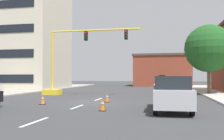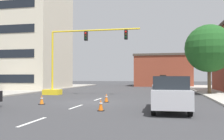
{
  "view_description": "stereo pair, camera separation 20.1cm",
  "coord_description": "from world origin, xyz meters",
  "px_view_note": "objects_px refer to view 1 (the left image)",
  "views": [
    {
      "loc": [
        5.48,
        -18.71,
        2.0
      ],
      "look_at": [
        0.2,
        7.32,
        2.62
      ],
      "focal_mm": 40.83,
      "sensor_mm": 36.0,
      "label": 1
    },
    {
      "loc": [
        5.68,
        -18.67,
        2.0
      ],
      "look_at": [
        0.2,
        7.32,
        2.62
      ],
      "focal_mm": 40.83,
      "sensor_mm": 36.0,
      "label": 2
    }
  ],
  "objects_px": {
    "tree_right_mid": "(209,49)",
    "traffic_cone_roadside_a": "(102,105)",
    "traffic_cone_roadside_c": "(107,98)",
    "pickup_truck_silver": "(171,94)",
    "traffic_signal_gantry": "(64,73)",
    "traffic_cone_roadside_b": "(43,100)"
  },
  "relations": [
    {
      "from": "traffic_cone_roadside_b",
      "to": "tree_right_mid",
      "type": "bearing_deg",
      "value": 42.56
    },
    {
      "from": "traffic_signal_gantry",
      "to": "traffic_cone_roadside_a",
      "type": "height_order",
      "value": "traffic_signal_gantry"
    },
    {
      "from": "traffic_signal_gantry",
      "to": "pickup_truck_silver",
      "type": "height_order",
      "value": "traffic_signal_gantry"
    },
    {
      "from": "traffic_cone_roadside_a",
      "to": "traffic_cone_roadside_b",
      "type": "relative_size",
      "value": 1.02
    },
    {
      "from": "tree_right_mid",
      "to": "traffic_cone_roadside_a",
      "type": "bearing_deg",
      "value": -119.61
    },
    {
      "from": "pickup_truck_silver",
      "to": "traffic_cone_roadside_c",
      "type": "distance_m",
      "value": 6.14
    },
    {
      "from": "tree_right_mid",
      "to": "traffic_signal_gantry",
      "type": "bearing_deg",
      "value": -168.34
    },
    {
      "from": "tree_right_mid",
      "to": "traffic_cone_roadside_b",
      "type": "distance_m",
      "value": 18.31
    },
    {
      "from": "traffic_cone_roadside_b",
      "to": "traffic_signal_gantry",
      "type": "bearing_deg",
      "value": 102.58
    },
    {
      "from": "pickup_truck_silver",
      "to": "traffic_signal_gantry",
      "type": "bearing_deg",
      "value": 135.79
    },
    {
      "from": "tree_right_mid",
      "to": "pickup_truck_silver",
      "type": "relative_size",
      "value": 1.37
    },
    {
      "from": "traffic_signal_gantry",
      "to": "traffic_cone_roadside_c",
      "type": "xyz_separation_m",
      "value": [
        6.08,
        -6.48,
        -1.99
      ]
    },
    {
      "from": "traffic_cone_roadside_a",
      "to": "traffic_cone_roadside_c",
      "type": "bearing_deg",
      "value": 99.42
    },
    {
      "from": "traffic_cone_roadside_a",
      "to": "tree_right_mid",
      "type": "bearing_deg",
      "value": 60.39
    },
    {
      "from": "tree_right_mid",
      "to": "traffic_cone_roadside_c",
      "type": "height_order",
      "value": "tree_right_mid"
    },
    {
      "from": "traffic_signal_gantry",
      "to": "traffic_cone_roadside_a",
      "type": "xyz_separation_m",
      "value": [
        6.87,
        -11.26,
        -1.98
      ]
    },
    {
      "from": "pickup_truck_silver",
      "to": "traffic_cone_roadside_a",
      "type": "xyz_separation_m",
      "value": [
        -3.86,
        -0.82,
        -0.64
      ]
    },
    {
      "from": "traffic_cone_roadside_c",
      "to": "traffic_signal_gantry",
      "type": "bearing_deg",
      "value": 133.16
    },
    {
      "from": "traffic_signal_gantry",
      "to": "traffic_cone_roadside_a",
      "type": "relative_size",
      "value": 14.96
    },
    {
      "from": "traffic_cone_roadside_c",
      "to": "traffic_cone_roadside_a",
      "type": "bearing_deg",
      "value": -80.58
    },
    {
      "from": "traffic_signal_gantry",
      "to": "pickup_truck_silver",
      "type": "relative_size",
      "value": 1.89
    },
    {
      "from": "pickup_truck_silver",
      "to": "traffic_cone_roadside_c",
      "type": "relative_size",
      "value": 8.19
    }
  ]
}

